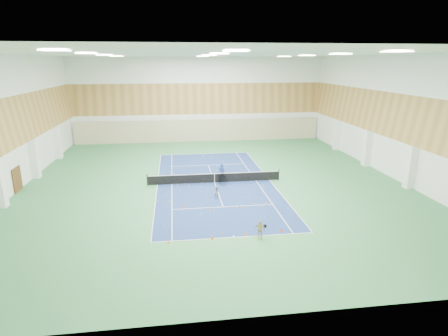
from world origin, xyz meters
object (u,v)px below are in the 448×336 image
(coach, at_px, (222,172))
(child_apron, at_px, (260,229))
(ball_cart, at_px, (222,179))
(tennis_net, at_px, (214,177))
(child_court, at_px, (217,192))

(coach, xyz_separation_m, child_apron, (0.87, -13.17, -0.17))
(coach, bearing_deg, ball_cart, 91.23)
(ball_cart, bearing_deg, coach, 74.46)
(coach, height_order, child_apron, coach)
(tennis_net, relative_size, child_court, 11.70)
(child_apron, bearing_deg, tennis_net, 118.03)
(coach, height_order, child_court, coach)
(child_court, xyz_separation_m, child_apron, (1.93, -7.87, 0.10))
(tennis_net, xyz_separation_m, coach, (0.82, 0.95, 0.26))
(coach, distance_m, child_court, 5.42)
(child_apron, height_order, ball_cart, child_apron)
(coach, bearing_deg, child_court, 85.31)
(child_court, distance_m, ball_cart, 3.86)
(child_court, distance_m, child_apron, 8.10)
(child_apron, xyz_separation_m, ball_cart, (-1.01, 11.62, -0.15))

